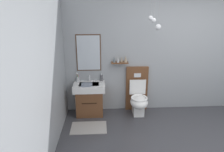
% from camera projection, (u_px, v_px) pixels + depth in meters
% --- Properties ---
extents(wall_back, '(5.19, 0.66, 2.59)m').
position_uv_depth(wall_back, '(179.00, 52.00, 4.35)').
color(wall_back, '#999EA3').
rests_on(wall_back, ground).
extents(wall_left, '(0.12, 3.96, 2.59)m').
position_uv_depth(wall_left, '(33.00, 85.00, 2.39)').
color(wall_left, '#999EA3').
rests_on(wall_left, ground).
extents(bath_mat, '(0.68, 0.44, 0.01)m').
position_uv_depth(bath_mat, '(89.00, 128.00, 3.85)').
color(bath_mat, '#9E9993').
rests_on(bath_mat, ground).
extents(vanity_sink_left, '(0.66, 0.46, 0.70)m').
position_uv_depth(vanity_sink_left, '(90.00, 98.00, 4.29)').
color(vanity_sink_left, brown).
rests_on(vanity_sink_left, ground).
extents(tap_on_left_sink, '(0.03, 0.13, 0.11)m').
position_uv_depth(tap_on_left_sink, '(89.00, 78.00, 4.32)').
color(tap_on_left_sink, silver).
rests_on(tap_on_left_sink, vanity_sink_left).
extents(toilet, '(0.48, 0.63, 1.00)m').
position_uv_depth(toilet, '(138.00, 97.00, 4.33)').
color(toilet, brown).
rests_on(toilet, ground).
extents(toothbrush_cup, '(0.07, 0.07, 0.20)m').
position_uv_depth(toothbrush_cup, '(78.00, 79.00, 4.30)').
color(toothbrush_cup, silver).
rests_on(toothbrush_cup, vanity_sink_left).
extents(soap_dispenser, '(0.06, 0.06, 0.17)m').
position_uv_depth(soap_dispenser, '(101.00, 78.00, 4.33)').
color(soap_dispenser, '#4C4C51').
rests_on(soap_dispenser, vanity_sink_left).
extents(folded_hand_towel, '(0.22, 0.16, 0.04)m').
position_uv_depth(folded_hand_towel, '(87.00, 85.00, 4.05)').
color(folded_hand_towel, gray).
rests_on(folded_hand_towel, vanity_sink_left).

